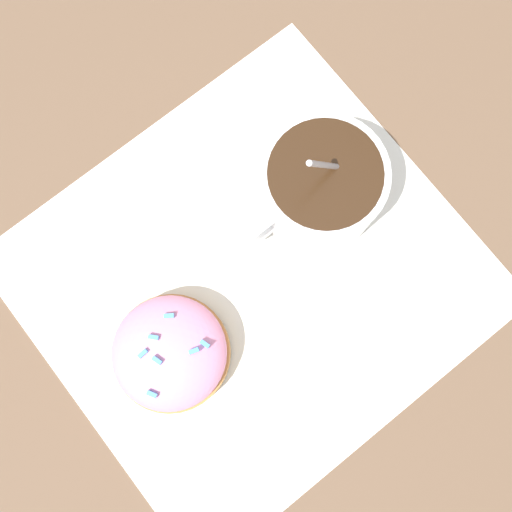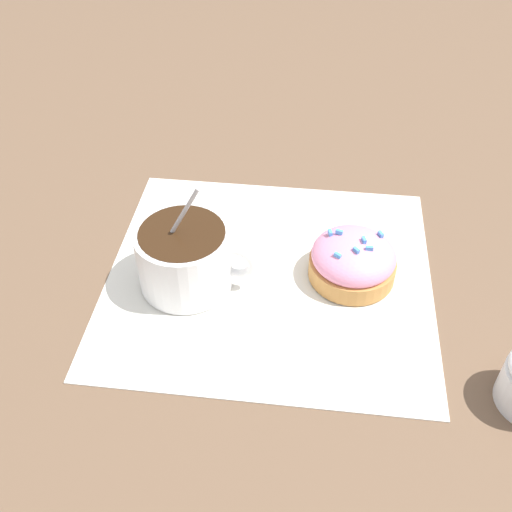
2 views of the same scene
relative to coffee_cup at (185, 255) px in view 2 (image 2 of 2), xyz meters
The scene contains 4 objects.
ground_plane 0.09m from the coffee_cup, behind, with size 3.00×3.00×0.00m, color brown.
paper_napkin 0.09m from the coffee_cup, behind, with size 0.35×0.33×0.00m.
coffee_cup is the anchor object (origin of this frame).
frosted_pastry 0.16m from the coffee_cup, behind, with size 0.09×0.09×0.05m.
Camera 2 is at (0.01, 0.42, 0.43)m, focal length 42.00 mm.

